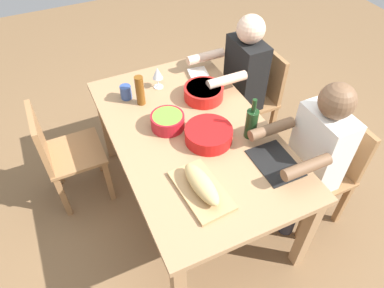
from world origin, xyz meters
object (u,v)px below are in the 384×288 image
serving_bowl_greens (209,134)px  bread_loaf (201,184)px  napkin_stack (198,73)px  wine_glass (157,74)px  serving_bowl_fruit (204,92)px  dining_table (192,141)px  serving_bowl_salad (168,121)px  wine_bottle (251,123)px  chair_near_left (328,166)px  chair_far_right (61,152)px  chair_near_right (257,93)px  diner_near_right (240,77)px  diner_near_left (314,153)px  beer_bottle (140,91)px  cup_far_right (126,92)px  cutting_board (201,190)px

serving_bowl_greens → bread_loaf: bread_loaf is taller
napkin_stack → wine_glass: bearing=93.4°
serving_bowl_fruit → serving_bowl_greens: 0.43m
dining_table → serving_bowl_fruit: 0.39m
serving_bowl_salad → wine_bottle: wine_bottle is taller
chair_near_left → chair_far_right: bearing=61.0°
dining_table → chair_near_right: chair_near_right is taller
diner_near_right → serving_bowl_salad: (-0.34, 0.76, 0.10)m
diner_near_left → napkin_stack: 1.07m
beer_bottle → serving_bowl_fruit: bearing=-107.1°
dining_table → diner_near_left: diner_near_left is taller
serving_bowl_fruit → napkin_stack: bearing=-18.0°
dining_table → wine_bottle: wine_bottle is taller
serving_bowl_salad → serving_bowl_greens: 0.29m
serving_bowl_salad → serving_bowl_greens: bearing=-139.9°
chair_near_right → napkin_stack: size_ratio=6.07×
wine_glass → serving_bowl_fruit: bearing=-136.4°
diner_near_right → beer_bottle: diner_near_right is taller
chair_far_right → diner_near_right: (0.00, -1.45, 0.21)m
diner_near_left → cup_far_right: diner_near_left is taller
beer_bottle → serving_bowl_greens: bearing=-153.7°
serving_bowl_salad → cutting_board: serving_bowl_salad is taller
chair_far_right → cutting_board: chair_far_right is taller
chair_near_right → bread_loaf: 1.37m
bread_loaf → napkin_stack: size_ratio=2.29×
chair_near_left → cutting_board: size_ratio=2.12×
chair_near_right → serving_bowl_fruit: 0.69m
dining_table → cutting_board: 0.49m
chair_far_right → chair_near_right: same height
cup_far_right → serving_bowl_greens: bearing=-151.8°
dining_table → diner_near_right: (0.45, -0.63, 0.04)m
chair_near_right → diner_near_right: (0.00, 0.18, 0.21)m
chair_far_right → napkin_stack: bearing=-84.2°
chair_near_left → diner_near_left: bearing=90.0°
chair_near_left → cup_far_right: size_ratio=8.36×
chair_near_left → wine_glass: bearing=40.0°
beer_bottle → napkin_stack: 0.54m
wine_glass → napkin_stack: wine_glass is taller
chair_near_left → serving_bowl_fruit: chair_near_left is taller
serving_bowl_salad → beer_bottle: (0.31, 0.08, 0.05)m
chair_far_right → wine_glass: wine_glass is taller
diner_near_left → bread_loaf: diner_near_left is taller
serving_bowl_salad → bread_loaf: bearing=176.7°
dining_table → wine_bottle: 0.42m
chair_near_left → serving_bowl_greens: (0.34, 0.75, 0.31)m
diner_near_right → wine_glass: bearing=81.7°
diner_near_right → serving_bowl_fruit: 0.45m
serving_bowl_salad → wine_bottle: size_ratio=0.76×
chair_near_left → cup_far_right: chair_near_left is taller
diner_near_left → beer_bottle: size_ratio=5.45×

